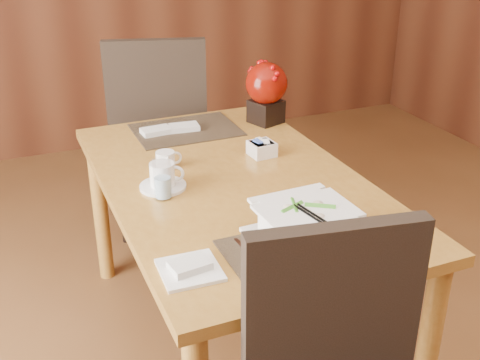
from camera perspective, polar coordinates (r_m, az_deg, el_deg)
name	(u,v)px	position (r m, az deg, el deg)	size (l,w,h in m)	color
dining_table	(233,203)	(2.24, -0.63, -2.16)	(0.90, 1.50, 0.75)	#A9762F
placemat_near	(305,253)	(1.76, 6.19, -6.86)	(0.45, 0.33, 0.01)	black
placemat_far	(186,130)	(2.68, -5.13, 4.76)	(0.45, 0.33, 0.01)	black
soup_setting	(307,227)	(1.78, 6.33, -4.50)	(0.31, 0.31, 0.12)	white
coffee_cup	(162,177)	(2.14, -7.37, 0.25)	(0.17, 0.17, 0.09)	white
water_glass	(162,179)	(2.05, -7.37, 0.10)	(0.06, 0.06, 0.14)	silver
creamer_jug	(165,160)	(2.29, -7.09, 1.88)	(0.09, 0.09, 0.07)	white
sugar_caddy	(262,149)	(2.40, 2.08, 2.98)	(0.09, 0.09, 0.06)	white
berry_decor	(266,89)	(2.72, 2.52, 8.62)	(0.19, 0.19, 0.28)	black
napkins_far	(172,129)	(2.66, -6.44, 4.85)	(0.25, 0.09, 0.02)	silver
bread_plate	(190,270)	(1.68, -4.77, -8.51)	(0.16, 0.16, 0.01)	white
far_chair	(159,126)	(3.15, -7.67, 5.11)	(0.63, 0.63, 1.09)	black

